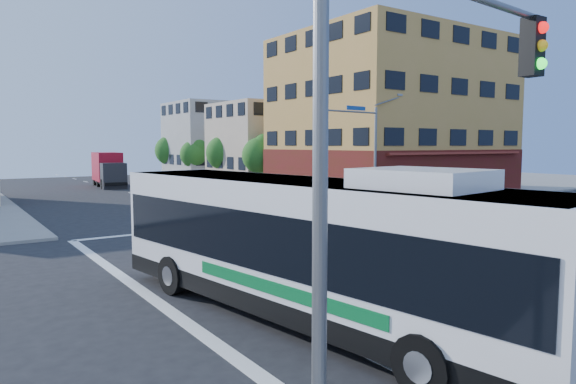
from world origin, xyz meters
TOP-DOWN VIEW (x-y plane):
  - ground at (0.00, 0.00)m, footprint 120.00×120.00m
  - sidewalk_ne at (35.00, 35.00)m, footprint 50.00×50.00m
  - corner_building_ne at (19.99, 18.48)m, footprint 18.10×15.44m
  - building_east_near at (16.98, 33.98)m, footprint 12.06×10.06m
  - building_east_far at (16.98, 47.98)m, footprint 12.06×10.06m
  - signal_mast_ne at (9.08, 10.62)m, footprint 7.91×1.13m
  - signal_mast_sw at (-9.08, -10.64)m, footprint 7.91×1.01m
  - street_tree_a at (11.90, 27.92)m, footprint 3.60×3.60m
  - street_tree_b at (11.90, 35.92)m, footprint 3.80×3.80m
  - street_tree_c at (11.90, 43.92)m, footprint 3.40×3.40m
  - street_tree_d at (11.90, 51.92)m, footprint 4.00×4.00m
  - transit_bus at (-6.89, -5.19)m, footprint 4.83×13.58m
  - box_truck at (0.32, 39.87)m, footprint 3.12×8.19m
  - parked_car at (7.37, 28.18)m, footprint 3.22×4.87m

SIDE VIEW (x-z plane):
  - ground at x=0.00m, z-range 0.00..0.00m
  - sidewalk_ne at x=35.00m, z-range 0.00..0.15m
  - parked_car at x=7.37m, z-range 0.00..1.54m
  - box_truck at x=0.32m, z-range -0.05..3.54m
  - transit_bus at x=-6.89m, z-range -0.04..3.89m
  - street_tree_c at x=11.90m, z-range 0.82..6.11m
  - street_tree_a at x=11.90m, z-range 0.83..6.35m
  - street_tree_b at x=11.90m, z-range 0.85..6.65m
  - street_tree_d at x=11.90m, z-range 0.87..6.90m
  - building_east_near at x=16.98m, z-range 0.01..9.01m
  - signal_mast_ne at x=9.08m, z-range 0.95..9.02m
  - signal_mast_sw at x=-9.08m, z-range 0.95..9.02m
  - building_east_far at x=16.98m, z-range 0.01..10.01m
  - corner_building_ne at x=19.99m, z-range -1.11..12.89m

